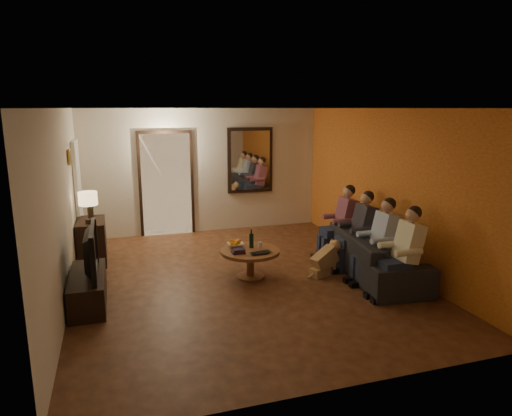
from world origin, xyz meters
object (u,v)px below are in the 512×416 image
object	(u,v)px
tv	(85,251)
sofa	(374,254)
coffee_table	(250,264)
bowl	(235,245)
person_b	(380,244)
person_c	(360,234)
laptop	(262,254)
table_lamp	(89,207)
person_d	(342,225)
person_a	(404,256)
wine_bottle	(251,238)
tv_stand	(88,289)
dog	(325,258)
dresser	(92,241)

from	to	relation	value
tv	sofa	xyz separation A→B (m)	(4.29, -0.16, -0.41)
coffee_table	bowl	distance (m)	0.38
tv	person_b	world-z (taller)	person_b
person_c	laptop	world-z (taller)	person_c
table_lamp	person_b	distance (m)	4.68
person_d	person_a	bearing A→B (deg)	-90.00
coffee_table	sofa	bearing A→B (deg)	-13.40
tv	wine_bottle	bearing A→B (deg)	-80.63
sofa	coffee_table	xyz separation A→B (m)	(-1.92, 0.46, -0.11)
table_lamp	laptop	distance (m)	2.97
wine_bottle	tv	bearing A→B (deg)	-170.63
coffee_table	bowl	size ratio (longest dim) A/B	3.56
person_a	person_d	size ratio (longest dim) A/B	1.00
laptop	tv	bearing A→B (deg)	171.15
table_lamp	bowl	xyz separation A→B (m)	(2.20, -1.05, -0.53)
tv_stand	dog	bearing A→B (deg)	0.77
tv	person_a	size ratio (longest dim) A/B	0.93
tv_stand	tv	bearing A→B (deg)	-90.00
dresser	table_lamp	size ratio (longest dim) A/B	1.55
tv	sofa	size ratio (longest dim) A/B	0.48
person_b	person_c	size ratio (longest dim) A/B	1.00
dresser	person_d	distance (m)	4.33
table_lamp	tv_stand	bearing A→B (deg)	-90.00
tv	sofa	bearing A→B (deg)	-92.09
person_d	laptop	distance (m)	1.87
coffee_table	dog	bearing A→B (deg)	-12.33
sofa	bowl	world-z (taller)	sofa
person_d	tv	bearing A→B (deg)	-169.95
tv	bowl	xyz separation A→B (m)	(2.20, 0.52, -0.27)
dresser	table_lamp	world-z (taller)	table_lamp
tv_stand	person_d	size ratio (longest dim) A/B	1.07
person_a	sofa	bearing A→B (deg)	83.66
tv_stand	bowl	world-z (taller)	bowl
person_b	coffee_table	world-z (taller)	person_b
table_lamp	person_d	size ratio (longest dim) A/B	0.45
dresser	bowl	xyz separation A→B (m)	(2.20, -1.27, 0.11)
bowl	laptop	distance (m)	0.57
person_d	wine_bottle	bearing A→B (deg)	-169.02
tv	laptop	xyz separation A→B (m)	(2.48, 0.02, -0.29)
laptop	wine_bottle	bearing A→B (deg)	88.18
person_b	tv	bearing A→B (deg)	173.79
dresser	person_a	size ratio (longest dim) A/B	0.70
bowl	tv	bearing A→B (deg)	-166.67
table_lamp	laptop	xyz separation A→B (m)	(2.48, -1.55, -0.55)
wine_bottle	tv_stand	bearing A→B (deg)	-170.63
sofa	dog	distance (m)	0.79
tv_stand	tv	xyz separation A→B (m)	(0.00, -0.00, 0.54)
tv	dog	bearing A→B (deg)	-89.23
person_a	tv	bearing A→B (deg)	165.86
table_lamp	tv_stand	world-z (taller)	table_lamp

